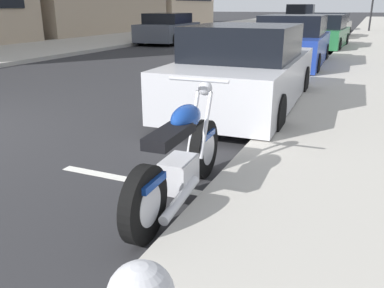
# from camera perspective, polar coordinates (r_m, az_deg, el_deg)

# --- Properties ---
(sidewalk_far_curb) EXTENTS (120.00, 5.00, 0.14)m
(sidewalk_far_curb) POSITION_cam_1_polar(r_m,az_deg,el_deg) (20.05, -16.52, 13.35)
(sidewalk_far_curb) COLOR #ADA89E
(sidewalk_far_curb) RESTS_ON ground
(parking_stall_stripe) EXTENTS (0.12, 2.20, 0.01)m
(parking_stall_stripe) POSITION_cam_1_polar(r_m,az_deg,el_deg) (4.30, -6.19, -5.58)
(parking_stall_stripe) COLOR silver
(parking_stall_stripe) RESTS_ON ground
(parked_motorcycle) EXTENTS (2.02, 0.62, 1.11)m
(parked_motorcycle) POSITION_cam_1_polar(r_m,az_deg,el_deg) (3.73, -1.71, -2.32)
(parked_motorcycle) COLOR black
(parked_motorcycle) RESTS_ON ground
(parked_car_far_down_curb) EXTENTS (4.47, 1.98, 1.49)m
(parked_car_far_down_curb) POSITION_cam_1_polar(r_m,az_deg,el_deg) (7.32, 7.56, 10.22)
(parked_car_far_down_curb) COLOR silver
(parked_car_far_down_curb) RESTS_ON ground
(parked_car_mid_block) EXTENTS (4.52, 2.05, 1.53)m
(parked_car_mid_block) POSITION_cam_1_polar(r_m,az_deg,el_deg) (12.78, 14.01, 13.71)
(parked_car_mid_block) COLOR navy
(parked_car_mid_block) RESTS_ON ground
(parked_car_at_intersection) EXTENTS (4.27, 2.00, 1.45)m
(parked_car_at_intersection) POSITION_cam_1_polar(r_m,az_deg,el_deg) (18.71, 18.04, 14.75)
(parked_car_at_intersection) COLOR #236638
(parked_car_at_intersection) RESTS_ON ground
(parked_car_second_in_row) EXTENTS (4.22, 1.97, 1.43)m
(parked_car_second_in_row) POSITION_cam_1_polar(r_m,az_deg,el_deg) (24.96, 19.19, 15.46)
(parked_car_second_in_row) COLOR beige
(parked_car_second_in_row) RESTS_ON ground
(crossing_truck) EXTENTS (2.27, 5.20, 1.91)m
(crossing_truck) POSITION_cam_1_polar(r_m,az_deg,el_deg) (33.07, 16.34, 16.72)
(crossing_truck) COLOR #141947
(crossing_truck) RESTS_ON ground
(car_opposite_curb) EXTENTS (4.51, 2.18, 1.45)m
(car_opposite_curb) POSITION_cam_1_polar(r_m,az_deg,el_deg) (20.95, -3.38, 16.01)
(car_opposite_curb) COLOR #4C515B
(car_opposite_curb) RESTS_ON ground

